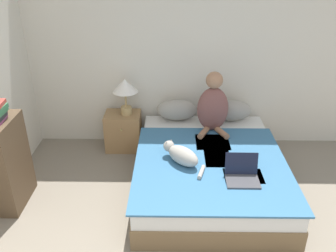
# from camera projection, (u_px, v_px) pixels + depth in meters

# --- Properties ---
(wall_back) EXTENTS (5.33, 0.05, 2.55)m
(wall_back) POSITION_uv_depth(u_px,v_px,m) (199.00, 50.00, 4.46)
(wall_back) COLOR beige
(wall_back) RESTS_ON ground_plane
(bed) EXTENTS (1.60, 2.02, 0.42)m
(bed) POSITION_uv_depth(u_px,v_px,m) (208.00, 170.00, 3.97)
(bed) COLOR brown
(bed) RESTS_ON ground_plane
(pillow_near) EXTENTS (0.52, 0.26, 0.27)m
(pillow_near) POSITION_uv_depth(u_px,v_px,m) (177.00, 110.00, 4.59)
(pillow_near) COLOR gray
(pillow_near) RESTS_ON bed
(pillow_far) EXTENTS (0.52, 0.26, 0.27)m
(pillow_far) POSITION_uv_depth(u_px,v_px,m) (231.00, 110.00, 4.58)
(pillow_far) COLOR gray
(pillow_far) RESTS_ON bed
(person_sitting) EXTENTS (0.38, 0.37, 0.74)m
(person_sitting) POSITION_uv_depth(u_px,v_px,m) (213.00, 106.00, 4.24)
(person_sitting) COLOR brown
(person_sitting) RESTS_ON bed
(cat_tabby) EXTENTS (0.44, 0.50, 0.19)m
(cat_tabby) POSITION_uv_depth(u_px,v_px,m) (182.00, 155.00, 3.68)
(cat_tabby) COLOR #A8A399
(cat_tabby) RESTS_ON bed
(laptop_open) EXTENTS (0.32, 0.28, 0.24)m
(laptop_open) POSITION_uv_depth(u_px,v_px,m) (242.00, 175.00, 3.43)
(laptop_open) COLOR #424247
(laptop_open) RESTS_ON bed
(nightstand) EXTENTS (0.46, 0.37, 0.50)m
(nightstand) POSITION_uv_depth(u_px,v_px,m) (123.00, 131.00, 4.71)
(nightstand) COLOR #937047
(nightstand) RESTS_ON ground_plane
(table_lamp) EXTENTS (0.32, 0.32, 0.47)m
(table_lamp) POSITION_uv_depth(u_px,v_px,m) (125.00, 88.00, 4.44)
(table_lamp) COLOR tan
(table_lamp) RESTS_ON nightstand
(bookshelf) EXTENTS (0.27, 0.56, 0.96)m
(bookshelf) POSITION_uv_depth(u_px,v_px,m) (7.00, 163.00, 3.60)
(bookshelf) COLOR brown
(bookshelf) RESTS_ON ground_plane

